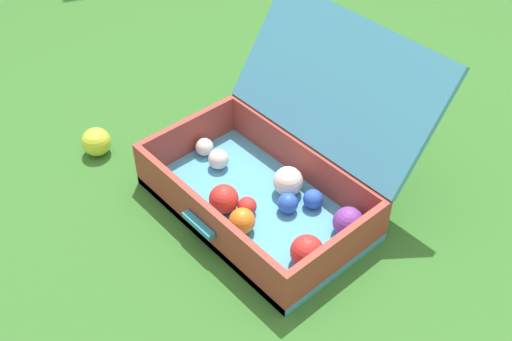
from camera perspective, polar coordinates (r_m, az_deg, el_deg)
ground_plane at (r=1.69m, az=2.09°, el=-3.32°), size 16.00×16.00×0.00m
open_suitcase at (r=1.64m, az=2.11°, el=-0.15°), size 0.60×0.59×0.44m
stray_ball_on_grass at (r=1.89m, az=-14.44°, el=2.57°), size 0.09×0.09×0.09m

